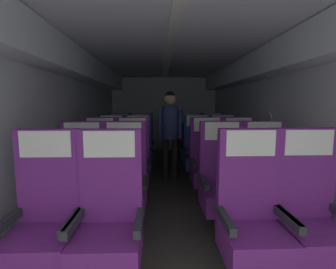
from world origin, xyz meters
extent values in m
cube|color=#3D3833|center=(0.00, 3.58, -0.01)|extent=(3.31, 7.56, 0.02)
cube|color=silver|center=(-1.55, 3.58, 1.08)|extent=(0.08, 7.16, 2.17)
cube|color=silver|center=(1.55, 3.58, 1.08)|extent=(0.08, 7.16, 2.17)
cube|color=silver|center=(0.00, 3.58, 2.17)|extent=(3.19, 7.16, 0.06)
cube|color=silver|center=(0.00, 7.18, 1.08)|extent=(3.19, 0.06, 2.17)
cube|color=silver|center=(-1.35, 3.58, 1.95)|extent=(0.32, 6.87, 0.36)
cube|color=silver|center=(1.35, 3.58, 1.95)|extent=(0.32, 6.87, 0.36)
cube|color=white|center=(0.00, 3.58, 2.13)|extent=(0.12, 6.44, 0.02)
cylinder|color=white|center=(1.51, 3.58, 1.13)|extent=(0.01, 0.26, 0.26)
cylinder|color=white|center=(1.51, 5.37, 1.13)|extent=(0.01, 0.26, 0.26)
cube|color=#6B237A|center=(-1.02, 1.58, 0.33)|extent=(0.48, 0.49, 0.22)
cube|color=#6B237A|center=(-1.02, 1.78, 0.81)|extent=(0.48, 0.09, 0.73)
cube|color=#28282D|center=(-0.79, 1.58, 0.54)|extent=(0.05, 0.41, 0.06)
cube|color=#28282D|center=(-1.25, 1.58, 0.54)|extent=(0.05, 0.41, 0.06)
cube|color=silver|center=(-1.02, 1.74, 1.07)|extent=(0.38, 0.01, 0.20)
cube|color=#6B237A|center=(-0.54, 1.56, 0.33)|extent=(0.48, 0.49, 0.22)
cube|color=#6B237A|center=(-0.54, 1.76, 0.81)|extent=(0.48, 0.09, 0.73)
cube|color=#28282D|center=(-0.31, 1.56, 0.54)|extent=(0.05, 0.41, 0.06)
cube|color=#28282D|center=(-0.76, 1.56, 0.54)|extent=(0.05, 0.41, 0.06)
cube|color=silver|center=(-0.54, 1.71, 1.07)|extent=(0.38, 0.01, 0.20)
cube|color=#38383D|center=(1.01, 1.58, 0.11)|extent=(0.17, 0.18, 0.22)
cube|color=#6B237A|center=(1.01, 1.58, 0.33)|extent=(0.48, 0.49, 0.22)
cube|color=#6B237A|center=(1.01, 1.78, 0.81)|extent=(0.48, 0.09, 0.73)
cube|color=#28282D|center=(0.78, 1.58, 0.54)|extent=(0.05, 0.41, 0.06)
cube|color=silver|center=(1.01, 1.73, 1.07)|extent=(0.38, 0.01, 0.20)
cube|color=#6B237A|center=(0.54, 1.56, 0.33)|extent=(0.48, 0.49, 0.22)
cube|color=#6B237A|center=(0.54, 1.77, 0.81)|extent=(0.48, 0.09, 0.73)
cube|color=#28282D|center=(0.77, 1.56, 0.54)|extent=(0.05, 0.41, 0.06)
cube|color=#28282D|center=(0.31, 1.56, 0.54)|extent=(0.05, 0.41, 0.06)
cube|color=silver|center=(0.54, 1.72, 1.07)|extent=(0.38, 0.01, 0.20)
cube|color=#38383D|center=(-1.01, 2.44, 0.11)|extent=(0.17, 0.18, 0.22)
cube|color=#6B237A|center=(-1.01, 2.44, 0.33)|extent=(0.48, 0.49, 0.22)
cube|color=#6B237A|center=(-1.01, 2.64, 0.81)|extent=(0.48, 0.09, 0.73)
cube|color=#28282D|center=(-0.78, 2.44, 0.54)|extent=(0.05, 0.41, 0.06)
cube|color=#28282D|center=(-1.24, 2.44, 0.54)|extent=(0.05, 0.41, 0.06)
cube|color=silver|center=(-1.01, 2.60, 1.07)|extent=(0.38, 0.01, 0.20)
cube|color=#38383D|center=(-0.55, 2.45, 0.11)|extent=(0.17, 0.18, 0.22)
cube|color=#6B237A|center=(-0.55, 2.45, 0.33)|extent=(0.48, 0.49, 0.22)
cube|color=#6B237A|center=(-0.55, 2.65, 0.81)|extent=(0.48, 0.09, 0.73)
cube|color=#28282D|center=(-0.32, 2.45, 0.54)|extent=(0.05, 0.41, 0.06)
cube|color=#28282D|center=(-0.78, 2.45, 0.54)|extent=(0.05, 0.41, 0.06)
cube|color=silver|center=(-0.55, 2.60, 1.07)|extent=(0.38, 0.01, 0.20)
cube|color=#38383D|center=(1.02, 2.43, 0.11)|extent=(0.17, 0.18, 0.22)
cube|color=#6B237A|center=(1.02, 2.43, 0.33)|extent=(0.48, 0.49, 0.22)
cube|color=#6B237A|center=(1.02, 2.63, 0.81)|extent=(0.48, 0.09, 0.73)
cube|color=#28282D|center=(1.25, 2.43, 0.54)|extent=(0.05, 0.41, 0.06)
cube|color=#28282D|center=(0.80, 2.43, 0.54)|extent=(0.05, 0.41, 0.06)
cube|color=silver|center=(1.02, 2.58, 1.07)|extent=(0.38, 0.01, 0.20)
cube|color=#38383D|center=(0.54, 2.43, 0.11)|extent=(0.17, 0.18, 0.22)
cube|color=#6B237A|center=(0.54, 2.43, 0.33)|extent=(0.48, 0.49, 0.22)
cube|color=#6B237A|center=(0.54, 2.63, 0.81)|extent=(0.48, 0.09, 0.73)
cube|color=#28282D|center=(0.77, 2.43, 0.54)|extent=(0.05, 0.41, 0.06)
cube|color=#28282D|center=(0.31, 2.43, 0.54)|extent=(0.05, 0.41, 0.06)
cube|color=silver|center=(0.54, 2.58, 1.07)|extent=(0.38, 0.01, 0.20)
cube|color=#38383D|center=(-1.02, 3.32, 0.11)|extent=(0.17, 0.18, 0.22)
cube|color=#6B237A|center=(-1.02, 3.32, 0.33)|extent=(0.48, 0.49, 0.22)
cube|color=#6B237A|center=(-1.02, 3.52, 0.81)|extent=(0.48, 0.09, 0.73)
cube|color=#28282D|center=(-0.79, 3.32, 0.54)|extent=(0.05, 0.41, 0.06)
cube|color=#28282D|center=(-1.25, 3.32, 0.54)|extent=(0.05, 0.41, 0.06)
cube|color=silver|center=(-1.02, 3.47, 1.07)|extent=(0.38, 0.01, 0.20)
cube|color=#38383D|center=(-0.55, 3.30, 0.11)|extent=(0.17, 0.18, 0.22)
cube|color=#6B237A|center=(-0.55, 3.30, 0.33)|extent=(0.48, 0.49, 0.22)
cube|color=#6B237A|center=(-0.55, 3.51, 0.81)|extent=(0.48, 0.09, 0.73)
cube|color=#28282D|center=(-0.32, 3.30, 0.54)|extent=(0.05, 0.41, 0.06)
cube|color=#28282D|center=(-0.77, 3.30, 0.54)|extent=(0.05, 0.41, 0.06)
cube|color=silver|center=(-0.55, 3.46, 1.07)|extent=(0.38, 0.01, 0.20)
cube|color=#38383D|center=(1.02, 3.31, 0.11)|extent=(0.17, 0.18, 0.22)
cube|color=#6B237A|center=(1.02, 3.31, 0.33)|extent=(0.48, 0.49, 0.22)
cube|color=#6B237A|center=(1.02, 3.51, 0.81)|extent=(0.48, 0.09, 0.73)
cube|color=#28282D|center=(1.25, 3.31, 0.54)|extent=(0.05, 0.41, 0.06)
cube|color=#28282D|center=(0.79, 3.31, 0.54)|extent=(0.05, 0.41, 0.06)
cube|color=silver|center=(1.02, 3.47, 1.07)|extent=(0.38, 0.01, 0.20)
cube|color=#38383D|center=(0.55, 3.32, 0.11)|extent=(0.17, 0.18, 0.22)
cube|color=#6B237A|center=(0.55, 3.32, 0.33)|extent=(0.48, 0.49, 0.22)
cube|color=#6B237A|center=(0.55, 3.52, 0.81)|extent=(0.48, 0.09, 0.73)
cube|color=#28282D|center=(0.78, 3.32, 0.54)|extent=(0.05, 0.41, 0.06)
cube|color=#28282D|center=(0.32, 3.32, 0.54)|extent=(0.05, 0.41, 0.06)
cube|color=silver|center=(0.55, 3.47, 1.07)|extent=(0.38, 0.01, 0.20)
cube|color=#38383D|center=(-1.02, 4.20, 0.11)|extent=(0.17, 0.18, 0.22)
cube|color=navy|center=(-1.02, 4.20, 0.33)|extent=(0.48, 0.49, 0.22)
cube|color=navy|center=(-1.02, 4.40, 0.81)|extent=(0.48, 0.09, 0.73)
cube|color=#28282D|center=(-0.79, 4.20, 0.54)|extent=(0.05, 0.41, 0.06)
cube|color=#28282D|center=(-1.25, 4.20, 0.54)|extent=(0.05, 0.41, 0.06)
cube|color=silver|center=(-1.02, 4.35, 1.07)|extent=(0.38, 0.01, 0.20)
cube|color=#38383D|center=(-0.54, 4.18, 0.11)|extent=(0.17, 0.18, 0.22)
cube|color=navy|center=(-0.54, 4.18, 0.33)|extent=(0.48, 0.49, 0.22)
cube|color=navy|center=(-0.54, 4.38, 0.81)|extent=(0.48, 0.09, 0.73)
cube|color=#28282D|center=(-0.31, 4.18, 0.54)|extent=(0.05, 0.41, 0.06)
cube|color=#28282D|center=(-0.77, 4.18, 0.54)|extent=(0.05, 0.41, 0.06)
cube|color=silver|center=(-0.54, 4.34, 1.07)|extent=(0.38, 0.01, 0.20)
cube|color=#38383D|center=(1.01, 4.18, 0.11)|extent=(0.17, 0.18, 0.22)
cube|color=navy|center=(1.01, 4.18, 0.33)|extent=(0.48, 0.49, 0.22)
cube|color=navy|center=(1.01, 4.38, 0.81)|extent=(0.48, 0.09, 0.73)
cube|color=#28282D|center=(1.24, 4.18, 0.54)|extent=(0.05, 0.41, 0.06)
cube|color=#28282D|center=(0.78, 4.18, 0.54)|extent=(0.05, 0.41, 0.06)
cube|color=silver|center=(1.01, 4.33, 1.07)|extent=(0.38, 0.01, 0.20)
cube|color=#38383D|center=(0.54, 4.19, 0.11)|extent=(0.17, 0.18, 0.22)
cube|color=navy|center=(0.54, 4.19, 0.33)|extent=(0.48, 0.49, 0.22)
cube|color=navy|center=(0.54, 4.39, 0.81)|extent=(0.48, 0.09, 0.73)
cube|color=#28282D|center=(0.77, 4.19, 0.54)|extent=(0.05, 0.41, 0.06)
cube|color=#28282D|center=(0.31, 4.19, 0.54)|extent=(0.05, 0.41, 0.06)
cube|color=silver|center=(0.54, 4.34, 1.07)|extent=(0.38, 0.01, 0.20)
cube|color=#38383D|center=(-1.02, 5.06, 0.11)|extent=(0.17, 0.18, 0.22)
cube|color=navy|center=(-1.02, 5.06, 0.33)|extent=(0.48, 0.49, 0.22)
cube|color=navy|center=(-1.02, 5.26, 0.81)|extent=(0.48, 0.09, 0.73)
cube|color=#28282D|center=(-0.79, 5.06, 0.54)|extent=(0.05, 0.41, 0.06)
cube|color=#28282D|center=(-1.24, 5.06, 0.54)|extent=(0.05, 0.41, 0.06)
cube|color=silver|center=(-1.02, 5.21, 1.07)|extent=(0.38, 0.01, 0.20)
cube|color=#38383D|center=(-0.54, 5.07, 0.11)|extent=(0.17, 0.18, 0.22)
cube|color=navy|center=(-0.54, 5.07, 0.33)|extent=(0.48, 0.49, 0.22)
cube|color=navy|center=(-0.54, 5.27, 0.81)|extent=(0.48, 0.09, 0.73)
cube|color=#28282D|center=(-0.31, 5.07, 0.54)|extent=(0.05, 0.41, 0.06)
cube|color=#28282D|center=(-0.77, 5.07, 0.54)|extent=(0.05, 0.41, 0.06)
cube|color=silver|center=(-0.54, 5.22, 1.07)|extent=(0.38, 0.01, 0.20)
cube|color=#38383D|center=(1.02, 5.06, 0.11)|extent=(0.17, 0.18, 0.22)
cube|color=navy|center=(1.02, 5.06, 0.33)|extent=(0.48, 0.49, 0.22)
cube|color=navy|center=(1.02, 5.26, 0.81)|extent=(0.48, 0.09, 0.73)
cube|color=#28282D|center=(1.25, 5.06, 0.54)|extent=(0.05, 0.41, 0.06)
cube|color=#28282D|center=(0.79, 5.06, 0.54)|extent=(0.05, 0.41, 0.06)
cube|color=silver|center=(1.02, 5.21, 1.07)|extent=(0.38, 0.01, 0.20)
cube|color=#38383D|center=(0.54, 5.07, 0.11)|extent=(0.17, 0.18, 0.22)
cube|color=navy|center=(0.54, 5.07, 0.33)|extent=(0.48, 0.49, 0.22)
cube|color=navy|center=(0.54, 5.27, 0.81)|extent=(0.48, 0.09, 0.73)
cube|color=#28282D|center=(0.77, 5.07, 0.54)|extent=(0.05, 0.41, 0.06)
cube|color=#28282D|center=(0.31, 5.07, 0.54)|extent=(0.05, 0.41, 0.06)
cube|color=silver|center=(0.54, 5.22, 1.07)|extent=(0.38, 0.01, 0.20)
cylinder|color=black|center=(-0.04, 4.26, 0.38)|extent=(0.11, 0.11, 0.75)
cylinder|color=black|center=(0.12, 4.26, 0.38)|extent=(0.11, 0.11, 0.75)
cylinder|color=navy|center=(0.04, 4.26, 1.05)|extent=(0.28, 0.28, 0.59)
cylinder|color=navy|center=(-0.14, 4.26, 1.02)|extent=(0.07, 0.07, 0.50)
cylinder|color=navy|center=(0.22, 4.26, 1.02)|extent=(0.07, 0.07, 0.50)
sphere|color=tan|center=(0.04, 4.26, 1.46)|extent=(0.21, 0.21, 0.21)
sphere|color=black|center=(0.04, 4.26, 1.50)|extent=(0.18, 0.18, 0.18)
camera|label=1|loc=(-0.16, -0.11, 1.36)|focal=26.22mm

